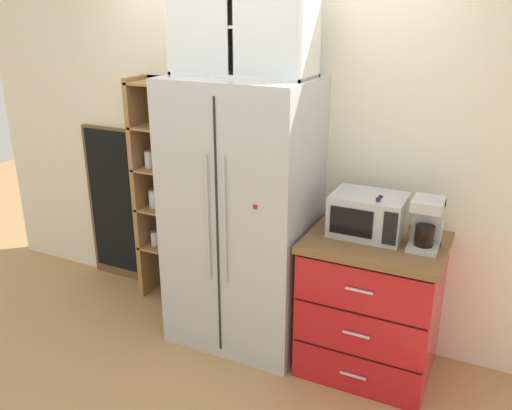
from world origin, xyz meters
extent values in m
plane|color=tan|center=(0.00, 0.00, 0.00)|extent=(10.81, 10.81, 0.00)
cube|color=silver|center=(0.00, 0.40, 1.27)|extent=(5.10, 0.10, 2.55)
cube|color=#B7BABF|center=(0.00, 0.01, 0.92)|extent=(0.93, 0.68, 1.84)
cube|color=black|center=(0.00, -0.33, 0.92)|extent=(0.01, 0.01, 1.70)
cylinder|color=#B7BABF|center=(-0.06, -0.34, 1.01)|extent=(0.02, 0.02, 0.83)
cylinder|color=#B7BABF|center=(0.06, -0.34, 1.01)|extent=(0.02, 0.02, 0.83)
cube|color=#A8161C|center=(0.26, -0.33, 1.14)|extent=(0.02, 0.01, 0.02)
cube|color=brown|center=(-0.76, 0.37, 0.88)|extent=(0.55, 0.04, 1.77)
cube|color=#9E7042|center=(-0.99, 0.22, 0.88)|extent=(0.04, 0.25, 1.77)
cube|color=#9E7042|center=(-0.53, 0.22, 0.88)|extent=(0.04, 0.25, 1.77)
cube|color=#9E7042|center=(-0.76, 0.22, 0.43)|extent=(0.49, 0.25, 0.02)
cylinder|color=silver|center=(-0.90, 0.21, 0.50)|extent=(0.07, 0.07, 0.10)
cylinder|color=brown|center=(-0.90, 0.21, 0.48)|extent=(0.06, 0.06, 0.07)
cylinder|color=#B2B2B7|center=(-0.90, 0.21, 0.55)|extent=(0.06, 0.06, 0.01)
cylinder|color=silver|center=(-0.76, 0.23, 0.51)|extent=(0.06, 0.06, 0.13)
cylinder|color=#2D2D2D|center=(-0.76, 0.23, 0.49)|extent=(0.05, 0.05, 0.09)
cylinder|color=#B2B2B7|center=(-0.76, 0.23, 0.58)|extent=(0.06, 0.06, 0.01)
cylinder|color=silver|center=(-0.63, 0.21, 0.51)|extent=(0.08, 0.08, 0.13)
cylinder|color=#CCB78C|center=(-0.63, 0.21, 0.49)|extent=(0.07, 0.07, 0.09)
cylinder|color=#B2B2B7|center=(-0.63, 0.21, 0.58)|extent=(0.08, 0.08, 0.01)
cube|color=#9E7042|center=(-0.76, 0.22, 0.76)|extent=(0.49, 0.25, 0.02)
cylinder|color=silver|center=(-0.89, 0.22, 0.83)|extent=(0.08, 0.08, 0.13)
cylinder|color=#B77A38|center=(-0.89, 0.22, 0.81)|extent=(0.07, 0.07, 0.09)
cylinder|color=#B2B2B7|center=(-0.89, 0.22, 0.90)|extent=(0.08, 0.08, 0.01)
cylinder|color=silver|center=(-0.76, 0.22, 0.83)|extent=(0.08, 0.08, 0.12)
cylinder|color=white|center=(-0.76, 0.22, 0.81)|extent=(0.07, 0.07, 0.08)
cylinder|color=#B2B2B7|center=(-0.76, 0.22, 0.89)|extent=(0.08, 0.08, 0.01)
cylinder|color=silver|center=(-0.63, 0.22, 0.83)|extent=(0.07, 0.07, 0.13)
cylinder|color=#382316|center=(-0.63, 0.22, 0.81)|extent=(0.06, 0.06, 0.09)
cylinder|color=#B2B2B7|center=(-0.63, 0.22, 0.91)|extent=(0.06, 0.06, 0.01)
cube|color=#9E7042|center=(-0.76, 0.22, 1.08)|extent=(0.49, 0.25, 0.02)
cylinder|color=silver|center=(-0.90, 0.21, 1.15)|extent=(0.07, 0.07, 0.12)
cylinder|color=white|center=(-0.90, 0.21, 1.13)|extent=(0.06, 0.06, 0.08)
cylinder|color=#B2B2B7|center=(-0.90, 0.21, 1.21)|extent=(0.06, 0.06, 0.01)
cylinder|color=silver|center=(-0.75, 0.21, 1.14)|extent=(0.07, 0.07, 0.10)
cylinder|color=#E0C67F|center=(-0.75, 0.21, 1.13)|extent=(0.06, 0.06, 0.07)
cylinder|color=#B2B2B7|center=(-0.75, 0.21, 1.20)|extent=(0.07, 0.07, 0.01)
cylinder|color=silver|center=(-0.63, 0.22, 1.16)|extent=(0.06, 0.06, 0.14)
cylinder|color=beige|center=(-0.63, 0.22, 1.14)|extent=(0.06, 0.06, 0.09)
cylinder|color=#B2B2B7|center=(-0.63, 0.22, 1.24)|extent=(0.06, 0.06, 0.01)
cube|color=#9E7042|center=(-0.76, 0.22, 1.40)|extent=(0.49, 0.25, 0.02)
cube|color=#9E7042|center=(-0.76, 0.22, 1.73)|extent=(0.49, 0.25, 0.02)
cube|color=red|center=(0.91, 0.03, 0.44)|extent=(0.80, 0.64, 0.88)
cube|color=brown|center=(0.91, 0.03, 0.90)|extent=(0.83, 0.67, 0.04)
cube|color=black|center=(0.91, -0.30, 0.28)|extent=(0.78, 0.00, 0.01)
cube|color=silver|center=(0.91, -0.31, 0.15)|extent=(0.16, 0.01, 0.01)
cube|color=black|center=(0.91, -0.30, 0.57)|extent=(0.78, 0.00, 0.01)
cube|color=silver|center=(0.91, -0.31, 0.44)|extent=(0.16, 0.01, 0.01)
cube|color=black|center=(0.91, -0.30, 0.87)|extent=(0.78, 0.00, 0.01)
cube|color=silver|center=(0.91, -0.31, 0.73)|extent=(0.16, 0.01, 0.01)
cube|color=#B7BABF|center=(0.83, 0.08, 1.05)|extent=(0.44, 0.32, 0.26)
cube|color=black|center=(0.77, -0.09, 1.05)|extent=(0.26, 0.01, 0.17)
cube|color=black|center=(1.00, -0.09, 1.05)|extent=(0.08, 0.01, 0.20)
cube|color=#B7B7BC|center=(1.19, 0.01, 0.93)|extent=(0.17, 0.20, 0.03)
cube|color=#B7B7BC|center=(1.19, 0.08, 1.07)|extent=(0.17, 0.06, 0.30)
cube|color=#B7B7BC|center=(1.19, 0.01, 1.20)|extent=(0.17, 0.20, 0.06)
cylinder|color=black|center=(1.19, 0.00, 1.01)|extent=(0.11, 0.11, 0.12)
cylinder|color=silver|center=(0.91, 0.10, 0.97)|extent=(0.09, 0.09, 0.10)
torus|color=silver|center=(0.96, 0.10, 0.97)|extent=(0.05, 0.01, 0.05)
cylinder|color=silver|center=(0.91, 0.04, 1.01)|extent=(0.06, 0.06, 0.20)
cone|color=silver|center=(0.91, 0.04, 1.12)|extent=(0.06, 0.06, 0.04)
cylinder|color=silver|center=(0.91, 0.04, 1.15)|extent=(0.02, 0.02, 0.07)
cylinder|color=black|center=(0.91, 0.04, 1.19)|extent=(0.03, 0.03, 0.01)
cylinder|color=navy|center=(0.91, -0.02, 1.02)|extent=(0.07, 0.07, 0.20)
cone|color=navy|center=(0.91, -0.02, 1.12)|extent=(0.07, 0.07, 0.04)
cylinder|color=navy|center=(0.91, -0.02, 1.15)|extent=(0.03, 0.03, 0.07)
cylinder|color=black|center=(0.91, -0.02, 1.19)|extent=(0.03, 0.03, 0.01)
cube|color=silver|center=(0.00, 0.18, 2.13)|extent=(0.90, 0.02, 0.58)
cube|color=silver|center=(0.00, 0.03, 1.85)|extent=(0.90, 0.32, 0.02)
cube|color=silver|center=(-0.44, 0.03, 2.13)|extent=(0.02, 0.32, 0.58)
cube|color=silver|center=(0.44, 0.03, 2.13)|extent=(0.02, 0.32, 0.58)
cube|color=silver|center=(0.00, 0.03, 2.13)|extent=(0.87, 0.30, 0.02)
cube|color=silver|center=(-0.22, -0.12, 2.13)|extent=(0.41, 0.01, 0.54)
cube|color=silver|center=(0.22, -0.12, 2.13)|extent=(0.41, 0.01, 0.54)
cylinder|color=silver|center=(-0.31, 0.03, 1.86)|extent=(0.05, 0.05, 0.00)
cylinder|color=silver|center=(-0.31, 0.03, 1.90)|extent=(0.01, 0.01, 0.07)
cone|color=silver|center=(-0.31, 0.03, 1.96)|extent=(0.06, 0.06, 0.05)
cylinder|color=silver|center=(0.31, 0.03, 1.86)|extent=(0.05, 0.05, 0.00)
cylinder|color=silver|center=(0.31, 0.03, 1.90)|extent=(0.01, 0.01, 0.07)
cone|color=silver|center=(0.31, 0.03, 1.96)|extent=(0.06, 0.06, 0.05)
cylinder|color=white|center=(-0.27, 0.03, 2.17)|extent=(0.06, 0.06, 0.07)
cylinder|color=white|center=(0.27, 0.03, 2.17)|extent=(0.06, 0.06, 0.07)
cube|color=brown|center=(-1.35, 0.33, 0.67)|extent=(0.60, 0.04, 1.33)
cube|color=black|center=(-1.35, 0.31, 0.70)|extent=(0.54, 0.01, 1.23)
camera|label=1|loc=(1.55, -2.97, 2.25)|focal=37.58mm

